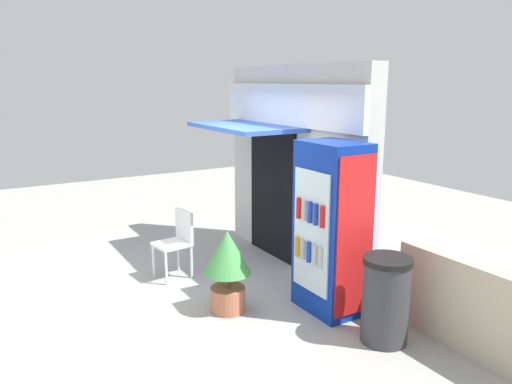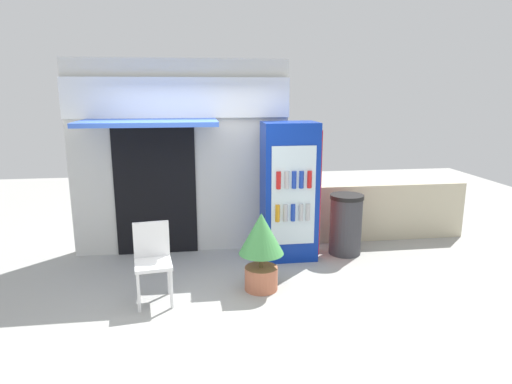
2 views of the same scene
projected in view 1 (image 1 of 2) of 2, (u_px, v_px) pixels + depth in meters
The scene contains 7 objects.
ground at pixel (196, 290), 6.42m from camera, with size 16.00×16.00×0.00m, color #A3A39E.
storefront_building at pixel (292, 163), 7.14m from camera, with size 3.20×1.24×2.86m.
drink_cooler at pixel (331, 228), 5.67m from camera, with size 0.79×0.62×1.99m.
plastic_chair at pixel (177, 239), 6.76m from camera, with size 0.47×0.49×0.92m.
potted_plant_near_shop at pixel (227, 263), 5.71m from camera, with size 0.55×0.55×0.98m.
trash_bin at pixel (386, 300), 5.07m from camera, with size 0.50×0.50×0.91m.
stone_boundary_wall at pixel (510, 324), 4.55m from camera, with size 2.49×0.23×0.92m, color beige.
Camera 1 is at (5.53, -2.40, 2.65)m, focal length 34.86 mm.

